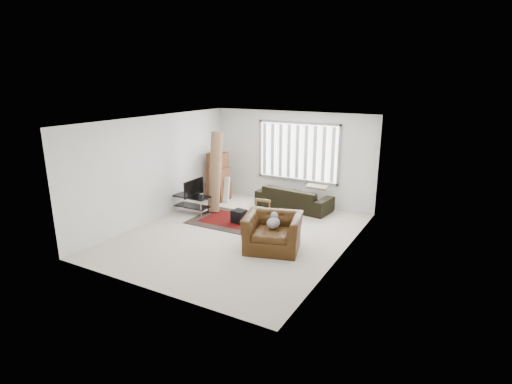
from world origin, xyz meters
TOP-DOWN VIEW (x-y plane):
  - room at (0.03, 0.51)m, footprint 6.00×6.02m
  - persian_rug at (-0.49, 0.72)m, footprint 2.38×1.61m
  - tv_stand at (-1.95, 0.70)m, footprint 1.00×0.45m
  - tv at (-1.95, 0.70)m, footprint 0.10×0.81m
  - subwoofer at (-0.40, 0.66)m, footprint 0.35×0.35m
  - moving_boxes at (-2.04, 2.13)m, footprint 0.62×0.57m
  - white_flatpack at (-1.92, 2.00)m, footprint 0.63×0.35m
  - rolled_rug at (-1.51, 1.23)m, footprint 0.41×0.73m
  - sofa at (0.34, 2.45)m, footprint 2.24×1.15m
  - side_chair at (0.36, 0.39)m, footprint 0.45×0.45m
  - armchair at (1.09, -0.38)m, footprint 1.45×1.35m

SIDE VIEW (x-z plane):
  - persian_rug at x=-0.49m, z-range 0.00..0.02m
  - subwoofer at x=-0.40m, z-range 0.02..0.34m
  - tv_stand at x=-1.95m, z-range 0.11..0.61m
  - white_flatpack at x=-1.92m, z-range 0.00..0.76m
  - sofa at x=0.34m, z-range 0.00..0.83m
  - side_chair at x=0.36m, z-range 0.04..0.82m
  - armchair at x=1.09m, z-range 0.00..0.89m
  - moving_boxes at x=-2.04m, z-range -0.05..1.40m
  - tv at x=-1.95m, z-range 0.50..0.96m
  - rolled_rug at x=-1.51m, z-range 0.00..2.22m
  - room at x=0.03m, z-range 0.40..3.11m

